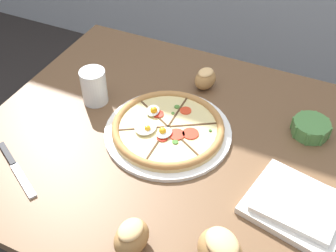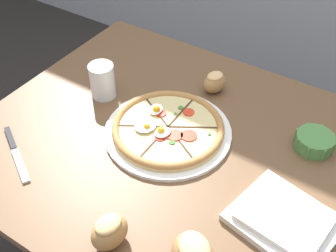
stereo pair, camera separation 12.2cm
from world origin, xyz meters
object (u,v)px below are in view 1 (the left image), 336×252
(dining_table, at_px, (176,165))
(bread_piece_near, at_px, (131,237))
(pizza, at_px, (168,129))
(ramekin_bowl, at_px, (311,128))
(bread_piece_far, at_px, (205,79))
(knife_main, at_px, (16,168))
(water_glass, at_px, (94,88))
(napkin_folded, at_px, (298,205))
(bread_piece_mid, at_px, (221,252))

(dining_table, relative_size, bread_piece_near, 11.08)
(pizza, xyz_separation_m, ramekin_bowl, (0.38, 0.18, 0.00))
(pizza, distance_m, bread_piece_far, 0.25)
(dining_table, xyz_separation_m, knife_main, (-0.35, -0.28, 0.11))
(pizza, bearing_deg, water_glass, 171.56)
(napkin_folded, xyz_separation_m, knife_main, (-0.72, -0.19, -0.01))
(knife_main, bearing_deg, bread_piece_mid, 26.00)
(bread_piece_far, distance_m, water_glass, 0.36)
(bread_piece_near, relative_size, water_glass, 0.91)
(bread_piece_far, bearing_deg, pizza, -94.28)
(pizza, distance_m, bread_piece_near, 0.39)
(bread_piece_near, xyz_separation_m, knife_main, (-0.40, 0.08, -0.04))
(ramekin_bowl, bearing_deg, bread_piece_mid, -100.94)
(ramekin_bowl, xyz_separation_m, bread_piece_far, (-0.36, 0.07, 0.01))
(ramekin_bowl, height_order, bread_piece_near, bread_piece_near)
(ramekin_bowl, height_order, water_glass, water_glass)
(ramekin_bowl, relative_size, napkin_folded, 0.42)
(bread_piece_far, relative_size, knife_main, 0.45)
(pizza, xyz_separation_m, water_glass, (-0.27, 0.04, 0.03))
(bread_piece_near, bearing_deg, pizza, 102.87)
(ramekin_bowl, height_order, bread_piece_far, bread_piece_far)
(napkin_folded, xyz_separation_m, bread_piece_near, (-0.32, -0.26, 0.03))
(bread_piece_near, bearing_deg, dining_table, 97.78)
(knife_main, bearing_deg, pizza, 73.02)
(bread_piece_near, bearing_deg, napkin_folded, 39.79)
(ramekin_bowl, xyz_separation_m, knife_main, (-0.69, -0.48, -0.02))
(napkin_folded, xyz_separation_m, bread_piece_mid, (-0.12, -0.22, 0.04))
(bread_piece_mid, bearing_deg, bread_piece_far, 114.02)
(knife_main, bearing_deg, bread_piece_far, 88.22)
(pizza, height_order, napkin_folded, pizza)
(knife_main, bearing_deg, bread_piece_near, 18.51)
(water_glass, bearing_deg, dining_table, -11.02)
(napkin_folded, xyz_separation_m, bread_piece_far, (-0.38, 0.36, 0.02))
(dining_table, bearing_deg, ramekin_bowl, 29.91)
(dining_table, height_order, bread_piece_far, bread_piece_far)
(ramekin_bowl, relative_size, water_glass, 1.01)
(dining_table, xyz_separation_m, ramekin_bowl, (0.34, 0.20, 0.12))
(dining_table, height_order, bread_piece_mid, bread_piece_mid)
(pizza, relative_size, knife_main, 1.76)
(pizza, xyz_separation_m, knife_main, (-0.31, -0.30, -0.01))
(pizza, bearing_deg, napkin_folded, -15.43)
(pizza, bearing_deg, bread_piece_near, -77.13)
(dining_table, height_order, water_glass, water_glass)
(napkin_folded, distance_m, knife_main, 0.74)
(napkin_folded, bearing_deg, dining_table, 165.98)
(pizza, relative_size, napkin_folded, 1.37)
(napkin_folded, bearing_deg, ramekin_bowl, 95.00)
(napkin_folded, relative_size, bread_piece_near, 2.65)
(dining_table, bearing_deg, water_glass, 168.98)
(ramekin_bowl, height_order, napkin_folded, ramekin_bowl)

